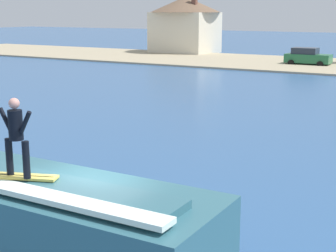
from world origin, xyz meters
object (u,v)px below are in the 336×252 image
Objects in this scene: surfer at (16,133)px; car_near_shore at (307,57)px; surfboard at (19,176)px; house_with_chimney at (185,22)px; wave_crest at (58,218)px.

car_near_shore is at bearing 97.41° from surfer.
house_with_chimney is at bearing 114.50° from surfboard.
car_near_shore is 20.68m from house_with_chimney.
surfer is 46.37m from car_near_shore.
house_with_chimney reaches higher than car_near_shore.
house_with_chimney is at bearing 114.53° from surfer.
wave_crest is 0.84× the size of house_with_chimney.
house_with_chimney is at bearing 115.29° from wave_crest.
car_near_shore is at bearing -23.60° from house_with_chimney.
surfer is 0.19× the size of house_with_chimney.
surfboard reaches higher than car_near_shore.
surfer is at bearing -140.03° from wave_crest.
surfer is 59.51m from house_with_chimney.
wave_crest is 1.33m from surfboard.
wave_crest is 2.22m from surfer.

